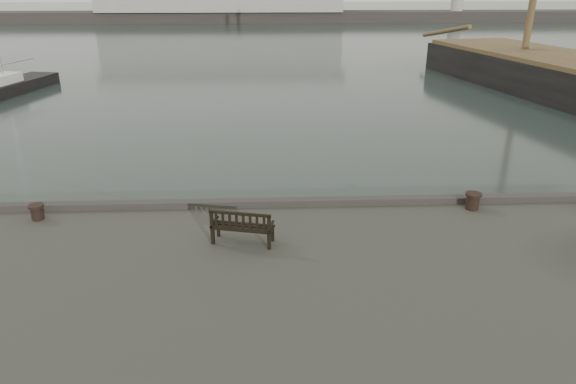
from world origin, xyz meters
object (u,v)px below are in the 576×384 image
at_px(bollard_right, 473,201).
at_px(bench, 243,233).
at_px(yacht_d, 10,90).
at_px(bollard_left, 37,212).

bearing_deg(bollard_right, bench, -164.68).
relative_size(bench, yacht_d, 0.14).
relative_size(bollard_right, yacht_d, 0.04).
bearing_deg(bollard_left, bench, -16.06).
bearing_deg(bollard_left, yacht_d, 115.99).
bearing_deg(bollard_right, bollard_left, -179.32).
relative_size(bench, bollard_right, 3.35).
height_order(bench, bollard_left, bench).
bearing_deg(bench, bollard_right, 28.61).
bearing_deg(bollard_left, bollard_right, 0.68).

